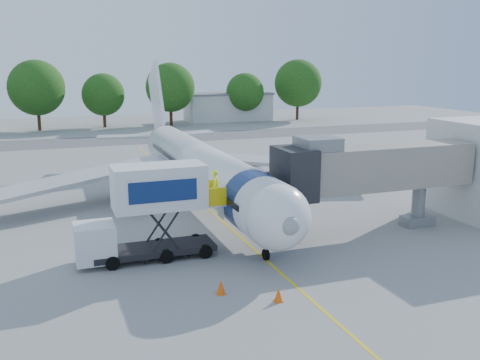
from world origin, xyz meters
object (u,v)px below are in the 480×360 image
object	(u,v)px
aircraft	(200,167)
ground_tug	(276,300)
catering_hiloader	(148,213)
jet_bridge	(364,169)

from	to	relation	value
aircraft	ground_tug	bearing A→B (deg)	-96.27
catering_hiloader	jet_bridge	bearing A→B (deg)	0.01
jet_bridge	ground_tug	xyz separation A→B (m)	(-10.20, -8.93, -3.65)
aircraft	catering_hiloader	world-z (taller)	aircraft
aircraft	jet_bridge	world-z (taller)	aircraft
ground_tug	jet_bridge	bearing A→B (deg)	60.42
aircraft	catering_hiloader	size ratio (longest dim) A/B	4.42
ground_tug	catering_hiloader	bearing A→B (deg)	133.63
aircraft	jet_bridge	distance (m)	13.77
aircraft	catering_hiloader	distance (m)	12.77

